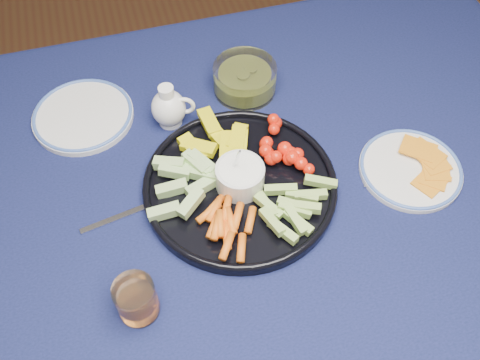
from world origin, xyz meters
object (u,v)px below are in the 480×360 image
object	(u,v)px
pickle_bowl	(245,80)
cheese_plate	(411,168)
dining_table	(190,238)
side_plate_extra	(83,115)
creamer_pitcher	(169,108)
juice_tumbler	(137,301)
crudite_platter	(239,183)

from	to	relation	value
pickle_bowl	cheese_plate	xyz separation A→B (m)	(0.24, -0.30, -0.02)
cheese_plate	pickle_bowl	bearing A→B (deg)	129.04
cheese_plate	dining_table	bearing A→B (deg)	177.01
cheese_plate	side_plate_extra	bearing A→B (deg)	152.16
pickle_bowl	cheese_plate	size ratio (longest dim) A/B	0.69
creamer_pitcher	pickle_bowl	xyz separation A→B (m)	(0.17, 0.05, -0.01)
dining_table	side_plate_extra	distance (m)	0.34
dining_table	cheese_plate	distance (m)	0.44
dining_table	creamer_pitcher	world-z (taller)	creamer_pitcher
dining_table	juice_tumbler	distance (m)	0.23
side_plate_extra	crudite_platter	bearing A→B (deg)	-45.19
side_plate_extra	creamer_pitcher	bearing A→B (deg)	-18.95
dining_table	cheese_plate	size ratio (longest dim) A/B	8.61
pickle_bowl	cheese_plate	world-z (taller)	pickle_bowl
creamer_pitcher	cheese_plate	distance (m)	0.48
cheese_plate	side_plate_extra	size ratio (longest dim) A/B	0.95
crudite_platter	pickle_bowl	xyz separation A→B (m)	(0.08, 0.25, 0.01)
creamer_pitcher	juice_tumbler	size ratio (longest dim) A/B	1.24
juice_tumbler	dining_table	bearing A→B (deg)	54.69
creamer_pitcher	cheese_plate	world-z (taller)	creamer_pitcher
pickle_bowl	juice_tumbler	world-z (taller)	juice_tumbler
creamer_pitcher	juice_tumbler	distance (m)	0.40
dining_table	crudite_platter	world-z (taller)	crudite_platter
cheese_plate	side_plate_extra	distance (m)	0.66
dining_table	juice_tumbler	xyz separation A→B (m)	(-0.11, -0.16, 0.12)
dining_table	side_plate_extra	xyz separation A→B (m)	(-0.15, 0.29, 0.10)
side_plate_extra	juice_tumbler	bearing A→B (deg)	-84.61
pickle_bowl	juice_tumbler	distance (m)	0.52
crudite_platter	creamer_pitcher	world-z (taller)	crudite_platter
dining_table	cheese_plate	bearing A→B (deg)	-2.99
crudite_platter	creamer_pitcher	size ratio (longest dim) A/B	3.73
crudite_platter	juice_tumbler	size ratio (longest dim) A/B	4.63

